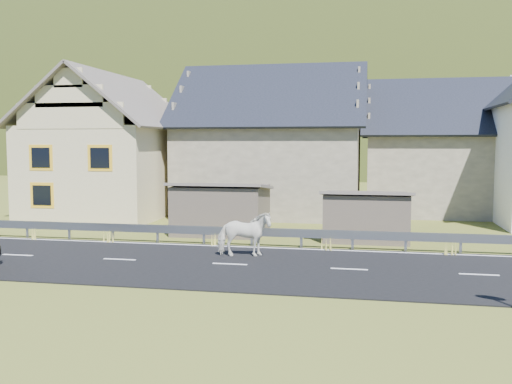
# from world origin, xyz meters

# --- Properties ---
(ground) EXTENTS (160.00, 160.00, 0.00)m
(ground) POSITION_xyz_m (0.00, 0.00, 0.00)
(ground) COLOR #4A4D1C
(ground) RESTS_ON ground
(road) EXTENTS (60.00, 7.00, 0.04)m
(road) POSITION_xyz_m (0.00, 0.00, 0.02)
(road) COLOR black
(road) RESTS_ON ground
(lane_markings) EXTENTS (60.00, 6.60, 0.01)m
(lane_markings) POSITION_xyz_m (0.00, 0.00, 0.04)
(lane_markings) COLOR silver
(lane_markings) RESTS_ON road
(guardrail) EXTENTS (28.10, 0.09, 0.75)m
(guardrail) POSITION_xyz_m (-0.00, 3.68, 0.56)
(guardrail) COLOR #93969B
(guardrail) RESTS_ON ground
(shed_left) EXTENTS (4.30, 3.30, 2.40)m
(shed_left) POSITION_xyz_m (-2.00, 6.50, 1.10)
(shed_left) COLOR #6F6251
(shed_left) RESTS_ON ground
(shed_right) EXTENTS (3.80, 2.90, 2.20)m
(shed_right) POSITION_xyz_m (4.50, 6.00, 1.00)
(shed_right) COLOR #6F6251
(shed_right) RESTS_ON ground
(house_cream) EXTENTS (7.80, 9.80, 8.30)m
(house_cream) POSITION_xyz_m (-10.00, 12.00, 4.36)
(house_cream) COLOR beige
(house_cream) RESTS_ON ground
(house_stone_a) EXTENTS (10.80, 9.80, 8.90)m
(house_stone_a) POSITION_xyz_m (-1.00, 15.00, 4.63)
(house_stone_a) COLOR tan
(house_stone_a) RESTS_ON ground
(house_stone_b) EXTENTS (9.80, 8.80, 8.10)m
(house_stone_b) POSITION_xyz_m (9.00, 17.00, 4.24)
(house_stone_b) COLOR tan
(house_stone_b) RESTS_ON ground
(mountain) EXTENTS (440.00, 280.00, 260.00)m
(mountain) POSITION_xyz_m (5.00, 180.00, -20.00)
(mountain) COLOR #213111
(mountain) RESTS_ON ground
(conifer_patch) EXTENTS (76.00, 50.00, 28.00)m
(conifer_patch) POSITION_xyz_m (-55.00, 110.00, 6.00)
(conifer_patch) COLOR black
(conifer_patch) RESTS_ON ground
(horse) EXTENTS (1.24, 2.07, 1.64)m
(horse) POSITION_xyz_m (0.20, 1.36, 0.86)
(horse) COLOR white
(horse) RESTS_ON road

